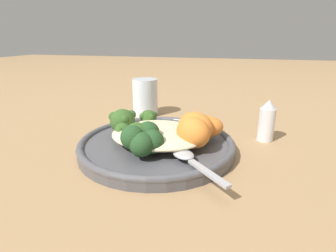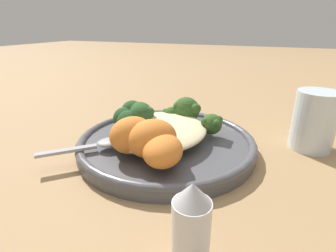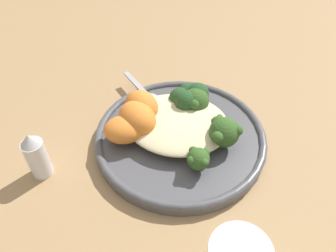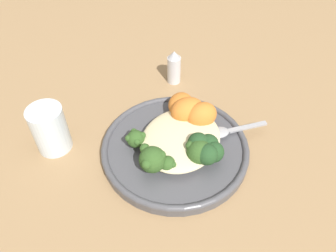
# 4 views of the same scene
# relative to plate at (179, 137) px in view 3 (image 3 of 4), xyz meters

# --- Properties ---
(ground_plane) EXTENTS (4.00, 4.00, 0.00)m
(ground_plane) POSITION_rel_plate_xyz_m (-0.00, 0.01, -0.01)
(ground_plane) COLOR #9E7A51
(plate) EXTENTS (0.26, 0.26, 0.02)m
(plate) POSITION_rel_plate_xyz_m (0.00, 0.00, 0.00)
(plate) COLOR #4C4C51
(plate) RESTS_ON ground_plane
(quinoa_mound) EXTENTS (0.16, 0.13, 0.02)m
(quinoa_mound) POSITION_rel_plate_xyz_m (0.00, -0.01, 0.02)
(quinoa_mound) COLOR beige
(quinoa_mound) RESTS_ON plate
(broccoli_stalk_0) EXTENTS (0.09, 0.10, 0.03)m
(broccoli_stalk_0) POSITION_rel_plate_xyz_m (-0.02, 0.04, 0.02)
(broccoli_stalk_0) COLOR #9EBC66
(broccoli_stalk_0) RESTS_ON plate
(broccoli_stalk_1) EXTENTS (0.11, 0.05, 0.04)m
(broccoli_stalk_1) POSITION_rel_plate_xyz_m (-0.05, 0.01, 0.03)
(broccoli_stalk_1) COLOR #9EBC66
(broccoli_stalk_1) RESTS_ON plate
(broccoli_stalk_2) EXTENTS (0.10, 0.05, 0.03)m
(broccoli_stalk_2) POSITION_rel_plate_xyz_m (-0.03, -0.01, 0.02)
(broccoli_stalk_2) COLOR #9EBC66
(broccoli_stalk_2) RESTS_ON plate
(broccoli_stalk_3) EXTENTS (0.06, 0.09, 0.04)m
(broccoli_stalk_3) POSITION_rel_plate_xyz_m (-0.01, -0.05, 0.03)
(broccoli_stalk_3) COLOR #9EBC66
(broccoli_stalk_3) RESTS_ON plate
(sweet_potato_chunk_0) EXTENTS (0.07, 0.06, 0.04)m
(sweet_potato_chunk_0) POSITION_rel_plate_xyz_m (0.08, 0.03, 0.03)
(sweet_potato_chunk_0) COLOR orange
(sweet_potato_chunk_0) RESTS_ON plate
(sweet_potato_chunk_1) EXTENTS (0.08, 0.08, 0.05)m
(sweet_potato_chunk_1) POSITION_rel_plate_xyz_m (0.06, 0.01, 0.03)
(sweet_potato_chunk_1) COLOR orange
(sweet_potato_chunk_1) RESTS_ON plate
(sweet_potato_chunk_2) EXTENTS (0.07, 0.07, 0.05)m
(sweet_potato_chunk_2) POSITION_rel_plate_xyz_m (0.06, -0.02, 0.03)
(sweet_potato_chunk_2) COLOR orange
(sweet_potato_chunk_2) RESTS_ON plate
(kale_tuft) EXTENTS (0.06, 0.06, 0.04)m
(kale_tuft) POSITION_rel_plate_xyz_m (-0.01, -0.06, 0.03)
(kale_tuft) COLOR #234723
(kale_tuft) RESTS_ON plate
(spoon) EXTENTS (0.09, 0.09, 0.01)m
(spoon) POSITION_rel_plate_xyz_m (0.06, -0.07, 0.01)
(spoon) COLOR #A3A3A8
(spoon) RESTS_ON plate
(salt_shaker) EXTENTS (0.03, 0.03, 0.08)m
(salt_shaker) POSITION_rel_plate_xyz_m (0.18, 0.10, 0.03)
(salt_shaker) COLOR silver
(salt_shaker) RESTS_ON ground_plane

